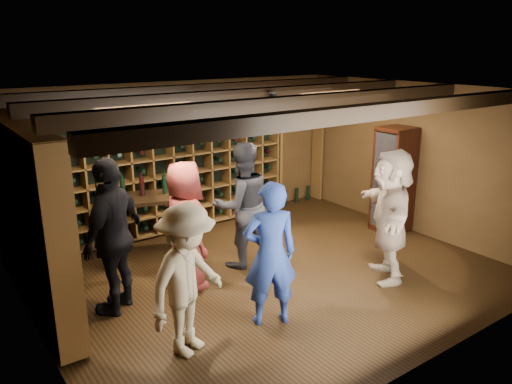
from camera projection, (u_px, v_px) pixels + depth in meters
ground at (272, 274)px, 6.95m from camera, size 6.00×6.00×0.00m
room_shell at (271, 98)px, 6.30m from camera, size 6.00×6.00×6.00m
wine_rack_back at (161, 167)px, 8.15m from camera, size 4.65×0.30×2.20m
wine_rack_left at (32, 220)px, 5.69m from camera, size 0.30×2.65×2.20m
crate_shelf at (299, 125)px, 9.66m from camera, size 1.20×0.32×2.07m
display_cabinet at (393, 182)px, 8.38m from camera, size 0.55×0.50×1.75m
man_blue_shirt at (270, 254)px, 5.53m from camera, size 0.72×0.60×1.68m
man_grey_suit at (242, 205)px, 7.02m from camera, size 0.97×0.81×1.80m
guest_red_floral at (185, 226)px, 6.38m from camera, size 0.63×0.88×1.69m
guest_woman_black at (114, 236)px, 5.79m from camera, size 1.15×1.04×1.88m
guest_khaki at (187, 280)px, 4.99m from camera, size 1.19×0.97×1.61m
guest_beige at (390, 215)px, 6.62m from camera, size 1.42×1.65×1.79m
tasting_table at (147, 204)px, 7.21m from camera, size 1.43×1.02×1.25m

